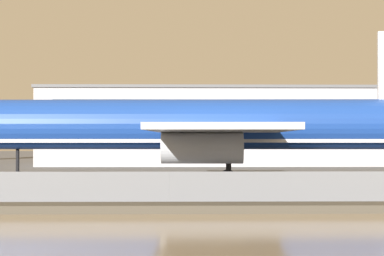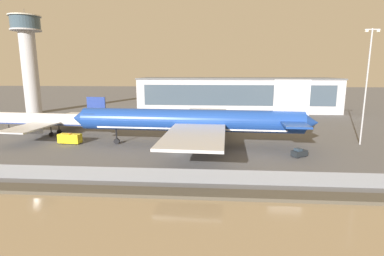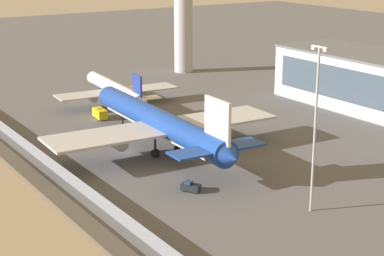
% 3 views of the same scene
% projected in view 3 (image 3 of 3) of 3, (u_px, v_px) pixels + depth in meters
% --- Properties ---
extents(ground_plane, '(500.00, 500.00, 0.00)m').
position_uv_depth(ground_plane, '(125.00, 152.00, 127.50)').
color(ground_plane, '#565659').
extents(shoreline_seawall, '(320.00, 3.00, 0.50)m').
position_uv_depth(shoreline_seawall, '(25.00, 170.00, 116.70)').
color(shoreline_seawall, '#474238').
rests_on(shoreline_seawall, ground).
extents(perimeter_fence, '(280.00, 0.10, 2.29)m').
position_uv_depth(perimeter_fence, '(48.00, 161.00, 118.81)').
color(perimeter_fence, slate).
rests_on(perimeter_fence, ground).
extents(cargo_jet_blue, '(55.38, 47.83, 15.13)m').
position_uv_depth(cargo_jet_blue, '(160.00, 123.00, 126.83)').
color(cargo_jet_blue, '#193D93').
rests_on(cargo_jet_blue, ground).
extents(passenger_jet_white, '(36.86, 31.89, 10.34)m').
position_uv_depth(passenger_jet_white, '(116.00, 90.00, 164.25)').
color(passenger_jet_white, white).
rests_on(passenger_jet_white, ground).
extents(baggage_tug, '(3.56, 3.06, 1.80)m').
position_uv_depth(baggage_tug, '(191.00, 187.00, 107.33)').
color(baggage_tug, '#1E2328').
rests_on(baggage_tug, ground).
extents(ops_van, '(5.40, 2.66, 2.48)m').
position_uv_depth(ops_van, '(100.00, 113.00, 151.68)').
color(ops_van, yellow).
rests_on(ops_van, ground).
extents(control_tower, '(11.66, 11.66, 39.54)m').
position_uv_depth(control_tower, '(183.00, 0.00, 201.28)').
color(control_tower, '#ADADB2').
rests_on(control_tower, ground).
extents(apron_light_mast_apron_west, '(3.20, 0.40, 25.90)m').
position_uv_depth(apron_light_mast_apron_west, '(315.00, 122.00, 95.88)').
color(apron_light_mast_apron_west, '#A8A8AD').
rests_on(apron_light_mast_apron_west, ground).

